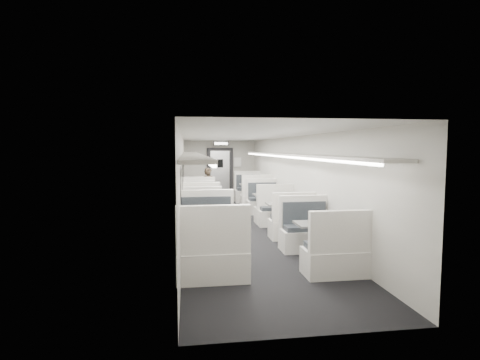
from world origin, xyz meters
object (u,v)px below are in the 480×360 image
object	(u,v)px
booth_left_a	(199,199)
booth_left_d	(209,241)
booth_right_a	(253,194)
passenger	(209,188)
booth_left_b	(200,204)
booth_right_d	(319,242)
booth_right_c	(283,217)
exit_sign	(221,143)
booth_left_c	(204,221)
vestibule_door	(220,173)
booth_right_b	(268,206)

from	to	relation	value
booth_left_a	booth_left_d	bearing A→B (deg)	-90.00
booth_right_a	passenger	xyz separation A→B (m)	(-1.64, -0.44, 0.31)
booth_left_b	booth_right_d	bearing A→B (deg)	-67.74
booth_right_c	booth_right_d	distance (m)	2.55
booth_left_b	exit_sign	distance (m)	4.46
booth_right_c	booth_right_d	xyz separation A→B (m)	(0.00, -2.55, 0.00)
booth_left_a	booth_left_c	bearing A→B (deg)	-90.00
booth_right_a	vestibule_door	xyz separation A→B (m)	(-1.00, 2.28, 0.64)
booth_left_a	booth_right_d	size ratio (longest dim) A/B	0.94
booth_left_b	passenger	size ratio (longest dim) A/B	1.51
exit_sign	booth_left_c	bearing A→B (deg)	-98.67
booth_right_b	booth_right_d	bearing A→B (deg)	-90.00
booth_left_a	booth_right_c	world-z (taller)	booth_right_c
booth_left_b	booth_left_d	xyz separation A→B (m)	(0.00, -4.73, 0.03)
booth_left_c	booth_left_d	bearing A→B (deg)	-90.00
booth_right_b	vestibule_door	bearing A→B (deg)	101.50
booth_right_c	vestibule_door	distance (m)	6.84
booth_left_a	booth_left_d	size ratio (longest dim) A/B	0.85
booth_left_c	booth_left_b	bearing A→B (deg)	90.00
booth_right_a	booth_right_b	world-z (taller)	booth_right_a
booth_left_a	vestibule_door	world-z (taller)	vestibule_door
booth_left_c	booth_left_d	world-z (taller)	booth_left_d
booth_right_a	booth_right_c	size ratio (longest dim) A/B	1.08
exit_sign	vestibule_door	bearing A→B (deg)	90.00
booth_left_d	booth_right_b	bearing A→B (deg)	64.57
booth_right_a	passenger	bearing A→B (deg)	-164.86
booth_left_b	booth_left_c	bearing A→B (deg)	-90.00
booth_left_b	booth_left_c	distance (m)	2.65
booth_left_a	booth_left_d	distance (m)	6.24
booth_left_a	booth_right_c	size ratio (longest dim) A/B	0.95
booth_left_d	booth_right_b	size ratio (longest dim) A/B	1.11
booth_right_b	passenger	bearing A→B (deg)	126.84
passenger	exit_sign	size ratio (longest dim) A/B	2.27
booth_left_d	booth_right_b	xyz separation A→B (m)	(2.00, 4.21, -0.04)
booth_right_b	booth_left_d	bearing A→B (deg)	-115.43
booth_left_c	booth_right_d	size ratio (longest dim) A/B	0.99
booth_left_a	vestibule_door	distance (m)	3.12
booth_right_b	passenger	size ratio (longest dim) A/B	1.48
booth_left_c	booth_right_c	xyz separation A→B (m)	(2.00, 0.31, -0.00)
booth_left_b	booth_right_b	distance (m)	2.07
booth_left_a	booth_left_c	distance (m)	4.17
booth_left_c	exit_sign	bearing A→B (deg)	81.33
exit_sign	booth_right_a	bearing A→B (deg)	-60.85
booth_right_c	exit_sign	size ratio (longest dim) A/B	3.30
vestibule_door	exit_sign	bearing A→B (deg)	-90.00
booth_left_a	passenger	bearing A→B (deg)	22.94
booth_left_d	exit_sign	distance (m)	8.89
booth_right_d	vestibule_door	bearing A→B (deg)	96.15
booth_right_c	booth_right_d	world-z (taller)	booth_right_d
passenger	booth_right_c	bearing A→B (deg)	-83.66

